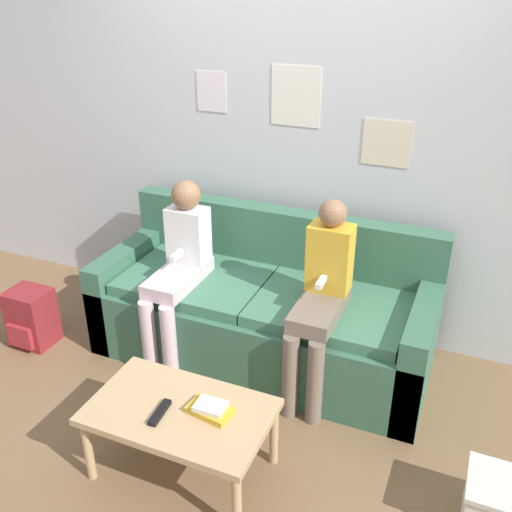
% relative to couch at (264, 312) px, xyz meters
% --- Properties ---
extents(ground_plane, '(10.00, 10.00, 0.00)m').
position_rel_couch_xyz_m(ground_plane, '(0.00, -0.53, -0.30)').
color(ground_plane, brown).
extents(wall_back, '(8.00, 0.06, 2.60)m').
position_rel_couch_xyz_m(wall_back, '(0.00, 0.51, 1.00)').
color(wall_back, silver).
rests_on(wall_back, ground_plane).
extents(couch, '(2.07, 0.83, 0.88)m').
position_rel_couch_xyz_m(couch, '(0.00, 0.00, 0.00)').
color(couch, '#38664C').
rests_on(couch, ground_plane).
extents(coffee_table, '(0.86, 0.52, 0.39)m').
position_rel_couch_xyz_m(coffee_table, '(0.00, -1.06, 0.04)').
color(coffee_table, tan).
rests_on(coffee_table, ground_plane).
extents(person_left, '(0.24, 0.57, 1.13)m').
position_rel_couch_xyz_m(person_left, '(-0.48, -0.20, 0.34)').
color(person_left, silver).
rests_on(person_left, ground_plane).
extents(person_right, '(0.24, 0.57, 1.15)m').
position_rel_couch_xyz_m(person_right, '(0.42, -0.20, 0.34)').
color(person_right, '#756656').
rests_on(person_right, ground_plane).
extents(tv_remote, '(0.05, 0.17, 0.02)m').
position_rel_couch_xyz_m(tv_remote, '(-0.06, -1.13, 0.10)').
color(tv_remote, black).
rests_on(tv_remote, coffee_table).
extents(book_stack, '(0.22, 0.15, 0.05)m').
position_rel_couch_xyz_m(book_stack, '(0.15, -1.03, 0.11)').
color(book_stack, gold).
rests_on(book_stack, coffee_table).
extents(backpack, '(0.27, 0.25, 0.39)m').
position_rel_couch_xyz_m(backpack, '(-1.45, -0.49, -0.11)').
color(backpack, maroon).
rests_on(backpack, ground_plane).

